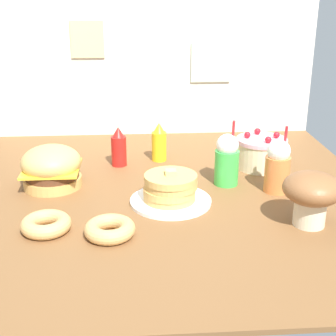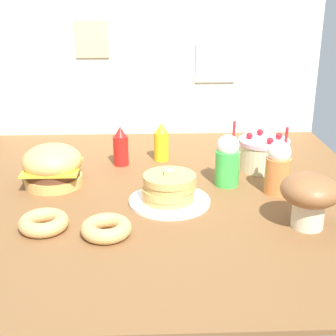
{
  "view_description": "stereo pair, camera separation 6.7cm",
  "coord_description": "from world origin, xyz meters",
  "px_view_note": "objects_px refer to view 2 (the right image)",
  "views": [
    {
      "loc": [
        -0.11,
        -2.12,
        0.93
      ],
      "look_at": [
        0.03,
        0.05,
        0.11
      ],
      "focal_mm": 51.7,
      "sensor_mm": 36.0,
      "label": 1
    },
    {
      "loc": [
        -0.05,
        -2.12,
        0.93
      ],
      "look_at": [
        0.03,
        0.05,
        0.11
      ],
      "focal_mm": 51.7,
      "sensor_mm": 36.0,
      "label": 2
    }
  ],
  "objects_px": {
    "pancake_stack": "(169,191)",
    "mustard_bottle": "(161,143)",
    "orange_float_cup": "(278,167)",
    "mushroom_stool": "(310,195)",
    "cream_soda_cup": "(227,160)",
    "donut_pink_glaze": "(44,222)",
    "burger": "(53,166)",
    "donut_chocolate": "(106,228)",
    "ketchup_bottle": "(121,147)",
    "layer_cake": "(263,154)"
  },
  "relations": [
    {
      "from": "layer_cake",
      "to": "ketchup_bottle",
      "type": "bearing_deg",
      "value": 173.62
    },
    {
      "from": "donut_chocolate",
      "to": "mustard_bottle",
      "type": "bearing_deg",
      "value": 74.59
    },
    {
      "from": "burger",
      "to": "orange_float_cup",
      "type": "relative_size",
      "value": 0.88
    },
    {
      "from": "donut_pink_glaze",
      "to": "donut_chocolate",
      "type": "bearing_deg",
      "value": -12.92
    },
    {
      "from": "mustard_bottle",
      "to": "donut_chocolate",
      "type": "bearing_deg",
      "value": -105.41
    },
    {
      "from": "layer_cake",
      "to": "ketchup_bottle",
      "type": "distance_m",
      "value": 0.77
    },
    {
      "from": "layer_cake",
      "to": "donut_pink_glaze",
      "type": "bearing_deg",
      "value": -147.59
    },
    {
      "from": "orange_float_cup",
      "to": "pancake_stack",
      "type": "bearing_deg",
      "value": -169.11
    },
    {
      "from": "pancake_stack",
      "to": "orange_float_cup",
      "type": "xyz_separation_m",
      "value": [
        0.52,
        0.1,
        0.07
      ]
    },
    {
      "from": "ketchup_bottle",
      "to": "burger",
      "type": "bearing_deg",
      "value": -139.14
    },
    {
      "from": "burger",
      "to": "orange_float_cup",
      "type": "xyz_separation_m",
      "value": [
        1.08,
        -0.14,
        0.03
      ]
    },
    {
      "from": "pancake_stack",
      "to": "orange_float_cup",
      "type": "distance_m",
      "value": 0.53
    },
    {
      "from": "burger",
      "to": "mushroom_stool",
      "type": "bearing_deg",
      "value": -23.49
    },
    {
      "from": "orange_float_cup",
      "to": "mushroom_stool",
      "type": "bearing_deg",
      "value": -83.63
    },
    {
      "from": "donut_chocolate",
      "to": "ketchup_bottle",
      "type": "bearing_deg",
      "value": 88.8
    },
    {
      "from": "burger",
      "to": "mustard_bottle",
      "type": "relative_size",
      "value": 1.33
    },
    {
      "from": "cream_soda_cup",
      "to": "donut_chocolate",
      "type": "distance_m",
      "value": 0.75
    },
    {
      "from": "burger",
      "to": "mushroom_stool",
      "type": "height_order",
      "value": "mushroom_stool"
    },
    {
      "from": "mustard_bottle",
      "to": "orange_float_cup",
      "type": "relative_size",
      "value": 0.67
    },
    {
      "from": "mustard_bottle",
      "to": "donut_pink_glaze",
      "type": "height_order",
      "value": "mustard_bottle"
    },
    {
      "from": "layer_cake",
      "to": "donut_chocolate",
      "type": "distance_m",
      "value": 1.06
    },
    {
      "from": "burger",
      "to": "donut_chocolate",
      "type": "relative_size",
      "value": 1.43
    },
    {
      "from": "ketchup_bottle",
      "to": "cream_soda_cup",
      "type": "height_order",
      "value": "cream_soda_cup"
    },
    {
      "from": "ketchup_bottle",
      "to": "donut_pink_glaze",
      "type": "xyz_separation_m",
      "value": [
        -0.27,
        -0.75,
        -0.07
      ]
    },
    {
      "from": "burger",
      "to": "donut_chocolate",
      "type": "xyz_separation_m",
      "value": [
        0.3,
        -0.53,
        -0.07
      ]
    },
    {
      "from": "cream_soda_cup",
      "to": "mushroom_stool",
      "type": "distance_m",
      "value": 0.53
    },
    {
      "from": "mushroom_stool",
      "to": "orange_float_cup",
      "type": "bearing_deg",
      "value": 96.37
    },
    {
      "from": "burger",
      "to": "cream_soda_cup",
      "type": "distance_m",
      "value": 0.86
    },
    {
      "from": "burger",
      "to": "donut_chocolate",
      "type": "height_order",
      "value": "burger"
    },
    {
      "from": "burger",
      "to": "pancake_stack",
      "type": "relative_size",
      "value": 0.78
    },
    {
      "from": "pancake_stack",
      "to": "donut_pink_glaze",
      "type": "height_order",
      "value": "pancake_stack"
    },
    {
      "from": "pancake_stack",
      "to": "ketchup_bottle",
      "type": "bearing_deg",
      "value": 115.52
    },
    {
      "from": "cream_soda_cup",
      "to": "donut_pink_glaze",
      "type": "height_order",
      "value": "cream_soda_cup"
    },
    {
      "from": "layer_cake",
      "to": "mushroom_stool",
      "type": "height_order",
      "value": "mushroom_stool"
    },
    {
      "from": "mushroom_stool",
      "to": "layer_cake",
      "type": "bearing_deg",
      "value": 92.86
    },
    {
      "from": "mushroom_stool",
      "to": "donut_chocolate",
      "type": "bearing_deg",
      "value": -177.01
    },
    {
      "from": "ketchup_bottle",
      "to": "mushroom_stool",
      "type": "relative_size",
      "value": 0.91
    },
    {
      "from": "layer_cake",
      "to": "cream_soda_cup",
      "type": "xyz_separation_m",
      "value": [
        -0.23,
        -0.22,
        0.04
      ]
    },
    {
      "from": "pancake_stack",
      "to": "mushroom_stool",
      "type": "relative_size",
      "value": 1.55
    },
    {
      "from": "pancake_stack",
      "to": "donut_pink_glaze",
      "type": "xyz_separation_m",
      "value": [
        -0.52,
        -0.24,
        -0.03
      ]
    },
    {
      "from": "donut_pink_glaze",
      "to": "orange_float_cup",
      "type": "bearing_deg",
      "value": 17.91
    },
    {
      "from": "ketchup_bottle",
      "to": "cream_soda_cup",
      "type": "xyz_separation_m",
      "value": [
        0.54,
        -0.31,
        0.03
      ]
    },
    {
      "from": "burger",
      "to": "mushroom_stool",
      "type": "xyz_separation_m",
      "value": [
        1.12,
        -0.49,
        0.04
      ]
    },
    {
      "from": "layer_cake",
      "to": "donut_chocolate",
      "type": "xyz_separation_m",
      "value": [
        -0.78,
        -0.72,
        -0.05
      ]
    },
    {
      "from": "pancake_stack",
      "to": "mustard_bottle",
      "type": "bearing_deg",
      "value": 92.05
    },
    {
      "from": "orange_float_cup",
      "to": "donut_pink_glaze",
      "type": "height_order",
      "value": "orange_float_cup"
    },
    {
      "from": "layer_cake",
      "to": "orange_float_cup",
      "type": "relative_size",
      "value": 0.83
    },
    {
      "from": "cream_soda_cup",
      "to": "donut_pink_glaze",
      "type": "xyz_separation_m",
      "value": [
        -0.81,
        -0.44,
        -0.1
      ]
    },
    {
      "from": "mushroom_stool",
      "to": "donut_pink_glaze",
      "type": "bearing_deg",
      "value": 179.12
    },
    {
      "from": "pancake_stack",
      "to": "donut_chocolate",
      "type": "height_order",
      "value": "pancake_stack"
    }
  ]
}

